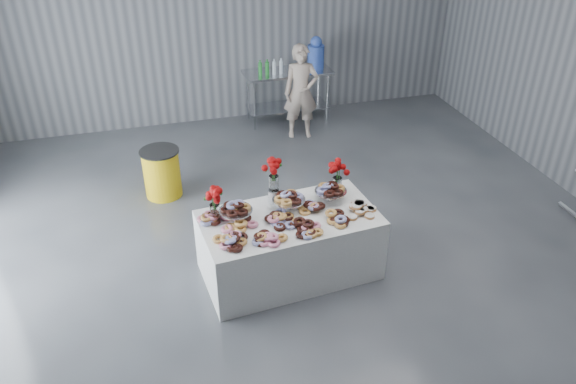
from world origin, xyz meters
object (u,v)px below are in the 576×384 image
prep_table (288,87)px  water_jug (316,54)px  display_table (289,245)px  person (301,92)px  trash_barrel (162,173)px

prep_table → water_jug: size_ratio=2.71×
display_table → person: size_ratio=1.23×
water_jug → person: bearing=-124.7°
person → prep_table: bearing=103.6°
prep_table → person: person is taller
display_table → water_jug: (1.63, 4.06, 0.77)m
water_jug → trash_barrel: water_jug is taller
display_table → trash_barrel: size_ratio=2.77×
person → trash_barrel: size_ratio=2.25×
trash_barrel → display_table: bearing=-59.8°
display_table → prep_table: 4.22m
prep_table → person: (0.04, -0.67, 0.15)m
display_table → trash_barrel: 2.42m
person → display_table: bearing=-98.6°
water_jug → trash_barrel: (-2.84, -1.97, -0.81)m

